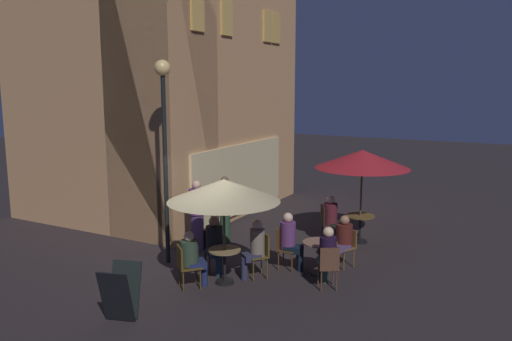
{
  "coord_description": "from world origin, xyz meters",
  "views": [
    {
      "loc": [
        -8.55,
        -6.17,
        4.11
      ],
      "look_at": [
        2.22,
        -0.35,
        2.01
      ],
      "focal_mm": 35.81,
      "sensor_mm": 36.0,
      "label": 1
    }
  ],
  "objects_px": {
    "patron_seated_1": "(192,256)",
    "patron_seated_3": "(215,241)",
    "cafe_chair_1": "(185,263)",
    "cafe_chair_2": "(261,251)",
    "cafe_table_0": "(360,222)",
    "patron_standing_8": "(225,209)",
    "cafe_chair_4": "(284,244)",
    "cafe_chair_3": "(213,246)",
    "street_lamp_near_corner": "(164,119)",
    "patron_seated_6": "(343,238)",
    "cafe_table_1": "(225,259)",
    "patron_seated_5": "(327,253)",
    "patio_umbrella_1": "(224,191)",
    "menu_sandwich_board": "(121,293)",
    "patio_umbrella_0": "(362,159)",
    "patron_seated_0": "(332,216)",
    "patron_seated_4": "(290,238)",
    "patron_standing_7": "(197,216)",
    "cafe_chair_6": "(347,244)",
    "cafe_table_2": "(320,250)",
    "patron_seated_2": "(255,246)",
    "cafe_chair_5": "(329,264)",
    "cafe_chair_0": "(326,221)"
  },
  "relations": [
    {
      "from": "patron_seated_2",
      "to": "cafe_chair_1",
      "type": "bearing_deg",
      "value": -0.72
    },
    {
      "from": "cafe_chair_2",
      "to": "patron_seated_6",
      "type": "height_order",
      "value": "patron_seated_6"
    },
    {
      "from": "cafe_chair_0",
      "to": "patron_seated_4",
      "type": "distance_m",
      "value": 2.2
    },
    {
      "from": "cafe_chair_0",
      "to": "cafe_chair_1",
      "type": "xyz_separation_m",
      "value": [
        -4.19,
        1.44,
        -0.06
      ]
    },
    {
      "from": "cafe_chair_3",
      "to": "patron_seated_5",
      "type": "relative_size",
      "value": 0.71
    },
    {
      "from": "street_lamp_near_corner",
      "to": "patron_seated_3",
      "type": "xyz_separation_m",
      "value": [
        -0.02,
        -1.32,
        -2.62
      ]
    },
    {
      "from": "cafe_chair_1",
      "to": "cafe_chair_3",
      "type": "relative_size",
      "value": 0.98
    },
    {
      "from": "cafe_table_0",
      "to": "patron_seated_0",
      "type": "bearing_deg",
      "value": 121.98
    },
    {
      "from": "cafe_table_0",
      "to": "cafe_chair_3",
      "type": "height_order",
      "value": "cafe_chair_3"
    },
    {
      "from": "patio_umbrella_0",
      "to": "cafe_chair_5",
      "type": "height_order",
      "value": "patio_umbrella_0"
    },
    {
      "from": "patio_umbrella_1",
      "to": "cafe_chair_1",
      "type": "bearing_deg",
      "value": 139.23
    },
    {
      "from": "cafe_chair_1",
      "to": "cafe_chair_6",
      "type": "distance_m",
      "value": 3.72
    },
    {
      "from": "cafe_table_0",
      "to": "cafe_chair_6",
      "type": "distance_m",
      "value": 1.88
    },
    {
      "from": "cafe_chair_5",
      "to": "patron_seated_0",
      "type": "distance_m",
      "value": 3.12
    },
    {
      "from": "cafe_table_2",
      "to": "cafe_chair_4",
      "type": "height_order",
      "value": "cafe_chair_4"
    },
    {
      "from": "patio_umbrella_0",
      "to": "patio_umbrella_1",
      "type": "relative_size",
      "value": 1.06
    },
    {
      "from": "patron_standing_7",
      "to": "patron_standing_8",
      "type": "bearing_deg",
      "value": 89.18
    },
    {
      "from": "patron_seated_4",
      "to": "patron_seated_0",
      "type": "bearing_deg",
      "value": 81.27
    },
    {
      "from": "cafe_chair_4",
      "to": "patron_standing_8",
      "type": "distance_m",
      "value": 2.42
    },
    {
      "from": "patron_seated_2",
      "to": "patron_standing_8",
      "type": "xyz_separation_m",
      "value": [
        1.84,
        1.89,
        0.17
      ]
    },
    {
      "from": "cafe_chair_2",
      "to": "patron_standing_8",
      "type": "height_order",
      "value": "patron_standing_8"
    },
    {
      "from": "patron_seated_2",
      "to": "cafe_chair_0",
      "type": "bearing_deg",
      "value": -149.21
    },
    {
      "from": "cafe_table_1",
      "to": "patron_seated_2",
      "type": "height_order",
      "value": "patron_seated_2"
    },
    {
      "from": "street_lamp_near_corner",
      "to": "patio_umbrella_0",
      "type": "height_order",
      "value": "street_lamp_near_corner"
    },
    {
      "from": "street_lamp_near_corner",
      "to": "patron_seated_1",
      "type": "distance_m",
      "value": 3.14
    },
    {
      "from": "cafe_table_0",
      "to": "patron_standing_8",
      "type": "relative_size",
      "value": 0.43
    },
    {
      "from": "cafe_table_0",
      "to": "cafe_table_2",
      "type": "xyz_separation_m",
      "value": [
        -2.61,
        0.1,
        0.0
      ]
    },
    {
      "from": "patron_seated_0",
      "to": "patron_standing_7",
      "type": "height_order",
      "value": "patron_standing_7"
    },
    {
      "from": "cafe_chair_1",
      "to": "cafe_chair_2",
      "type": "distance_m",
      "value": 1.66
    },
    {
      "from": "cafe_chair_2",
      "to": "cafe_chair_6",
      "type": "bearing_deg",
      "value": 177.49
    },
    {
      "from": "cafe_chair_6",
      "to": "patron_seated_0",
      "type": "xyz_separation_m",
      "value": [
        1.47,
        0.88,
        0.19
      ]
    },
    {
      "from": "menu_sandwich_board",
      "to": "cafe_chair_3",
      "type": "xyz_separation_m",
      "value": [
        2.8,
        -0.1,
        0.05
      ]
    },
    {
      "from": "cafe_table_0",
      "to": "patio_umbrella_1",
      "type": "xyz_separation_m",
      "value": [
        -4.03,
        1.65,
        1.43
      ]
    },
    {
      "from": "cafe_chair_1",
      "to": "patron_seated_1",
      "type": "distance_m",
      "value": 0.2
    },
    {
      "from": "cafe_chair_0",
      "to": "patron_standing_7",
      "type": "distance_m",
      "value": 3.35
    },
    {
      "from": "cafe_chair_1",
      "to": "cafe_chair_4",
      "type": "height_order",
      "value": "cafe_chair_4"
    },
    {
      "from": "street_lamp_near_corner",
      "to": "patron_seated_6",
      "type": "distance_m",
      "value": 4.8
    },
    {
      "from": "patron_seated_3",
      "to": "patron_standing_7",
      "type": "xyz_separation_m",
      "value": [
        1.04,
        1.19,
        0.18
      ]
    },
    {
      "from": "street_lamp_near_corner",
      "to": "cafe_table_1",
      "type": "bearing_deg",
      "value": -103.56
    },
    {
      "from": "cafe_chair_2",
      "to": "patron_standing_8",
      "type": "distance_m",
      "value": 2.65
    },
    {
      "from": "cafe_table_2",
      "to": "cafe_chair_5",
      "type": "xyz_separation_m",
      "value": [
        -0.73,
        -0.47,
        0.01
      ]
    },
    {
      "from": "menu_sandwich_board",
      "to": "cafe_chair_3",
      "type": "bearing_deg",
      "value": -19.0
    },
    {
      "from": "menu_sandwich_board",
      "to": "patron_seated_0",
      "type": "distance_m",
      "value": 6.19
    },
    {
      "from": "patron_seated_1",
      "to": "patron_seated_3",
      "type": "bearing_deg",
      "value": 44.03
    },
    {
      "from": "cafe_table_0",
      "to": "patron_seated_4",
      "type": "relative_size",
      "value": 0.58
    },
    {
      "from": "patron_standing_8",
      "to": "patron_seated_0",
      "type": "bearing_deg",
      "value": 67.09
    },
    {
      "from": "patio_umbrella_0",
      "to": "patron_seated_0",
      "type": "xyz_separation_m",
      "value": [
        -0.39,
        0.63,
        -1.48
      ]
    },
    {
      "from": "street_lamp_near_corner",
      "to": "cafe_chair_0",
      "type": "bearing_deg",
      "value": -41.01
    },
    {
      "from": "cafe_chair_0",
      "to": "cafe_table_0",
      "type": "bearing_deg",
      "value": 0.0
    },
    {
      "from": "cafe_chair_6",
      "to": "patron_seated_5",
      "type": "bearing_deg",
      "value": 27.15
    }
  ]
}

